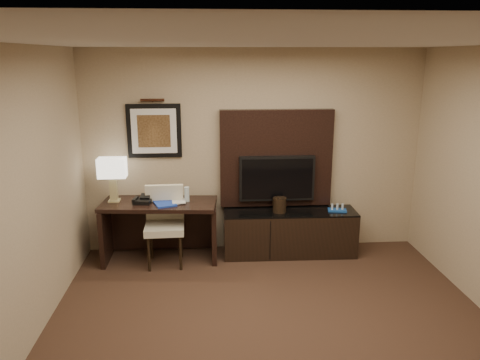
{
  "coord_description": "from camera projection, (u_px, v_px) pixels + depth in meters",
  "views": [
    {
      "loc": [
        -0.6,
        -3.61,
        2.6
      ],
      "look_at": [
        -0.23,
        1.8,
        1.15
      ],
      "focal_mm": 35.0,
      "sensor_mm": 36.0,
      "label": 1
    }
  ],
  "objects": [
    {
      "name": "picture_light",
      "position": [
        152.0,
        100.0,
        5.93
      ],
      "size": [
        0.04,
        0.04,
        0.3
      ],
      "primitive_type": "cylinder",
      "color": "#412214",
      "rests_on": "wall_back"
    },
    {
      "name": "water_bottle",
      "position": [
        187.0,
        194.0,
        5.99
      ],
      "size": [
        0.08,
        0.08,
        0.19
      ],
      "primitive_type": "cylinder",
      "rotation": [
        0.0,
        0.0,
        -0.3
      ],
      "color": "silver",
      "rests_on": "desk"
    },
    {
      "name": "table_lamp",
      "position": [
        113.0,
        179.0,
        5.95
      ],
      "size": [
        0.4,
        0.28,
        0.59
      ],
      "primitive_type": null,
      "rotation": [
        0.0,
        0.0,
        0.22
      ],
      "color": "tan",
      "rests_on": "desk"
    },
    {
      "name": "tv",
      "position": [
        277.0,
        178.0,
        6.21
      ],
      "size": [
        1.0,
        0.08,
        0.6
      ],
      "primitive_type": "cube",
      "color": "black",
      "rests_on": "tv_wall_panel"
    },
    {
      "name": "tv_wall_panel",
      "position": [
        276.0,
        158.0,
        6.24
      ],
      "size": [
        1.5,
        0.12,
        1.3
      ],
      "primitive_type": "cube",
      "color": "black",
      "rests_on": "wall_back"
    },
    {
      "name": "minibar_tray",
      "position": [
        337.0,
        208.0,
        6.19
      ],
      "size": [
        0.26,
        0.18,
        0.09
      ],
      "primitive_type": null,
      "rotation": [
        0.0,
        0.0,
        -0.18
      ],
      "color": "#184A9D",
      "rests_on": "credenza"
    },
    {
      "name": "desk",
      "position": [
        160.0,
        231.0,
        6.08
      ],
      "size": [
        1.5,
        0.74,
        0.78
      ],
      "primitive_type": "cube",
      "rotation": [
        0.0,
        0.0,
        -0.08
      ],
      "color": "black",
      "rests_on": "floor"
    },
    {
      "name": "credenza",
      "position": [
        289.0,
        232.0,
        6.27
      ],
      "size": [
        1.76,
        0.52,
        0.6
      ],
      "primitive_type": "cube",
      "rotation": [
        0.0,
        0.0,
        -0.02
      ],
      "color": "black",
      "rests_on": "floor"
    },
    {
      "name": "wall_back",
      "position": [
        253.0,
        152.0,
        6.26
      ],
      "size": [
        4.5,
        0.01,
        2.7
      ],
      "primitive_type": "cube",
      "color": "tan",
      "rests_on": "floor"
    },
    {
      "name": "blue_folder",
      "position": [
        165.0,
        203.0,
        5.91
      ],
      "size": [
        0.34,
        0.39,
        0.02
      ],
      "primitive_type": "cube",
      "rotation": [
        0.0,
        0.0,
        0.33
      ],
      "color": "#1A3AAB",
      "rests_on": "desk"
    },
    {
      "name": "floor",
      "position": [
        279.0,
        355.0,
        4.2
      ],
      "size": [
        4.5,
        5.0,
        0.01
      ],
      "primitive_type": "cube",
      "color": "#372218",
      "rests_on": "ground"
    },
    {
      "name": "desk_chair",
      "position": [
        165.0,
        227.0,
        5.9
      ],
      "size": [
        0.5,
        0.58,
        1.01
      ],
      "primitive_type": null,
      "rotation": [
        0.0,
        0.0,
        0.04
      ],
      "color": "beige",
      "rests_on": "floor"
    },
    {
      "name": "ice_bucket",
      "position": [
        280.0,
        205.0,
        6.13
      ],
      "size": [
        0.2,
        0.2,
        0.2
      ],
      "primitive_type": "cylinder",
      "rotation": [
        0.0,
        0.0,
        -0.12
      ],
      "color": "black",
      "rests_on": "credenza"
    },
    {
      "name": "ceiling",
      "position": [
        287.0,
        41.0,
        3.5
      ],
      "size": [
        4.5,
        5.0,
        0.01
      ],
      "primitive_type": "cube",
      "color": "silver",
      "rests_on": "wall_back"
    },
    {
      "name": "book",
      "position": [
        172.0,
        194.0,
        5.93
      ],
      "size": [
        0.17,
        0.04,
        0.23
      ],
      "primitive_type": "imported",
      "rotation": [
        0.0,
        0.0,
        0.12
      ],
      "color": "#BDAE95",
      "rests_on": "desk"
    },
    {
      "name": "artwork",
      "position": [
        154.0,
        131.0,
        6.07
      ],
      "size": [
        0.7,
        0.04,
        0.7
      ],
      "primitive_type": "cube",
      "color": "black",
      "rests_on": "wall_back"
    },
    {
      "name": "desk_phone",
      "position": [
        143.0,
        199.0,
        5.94
      ],
      "size": [
        0.24,
        0.22,
        0.11
      ],
      "primitive_type": null,
      "rotation": [
        0.0,
        0.0,
        -0.15
      ],
      "color": "black",
      "rests_on": "desk"
    },
    {
      "name": "wall_left",
      "position": [
        1.0,
        219.0,
        3.7
      ],
      "size": [
        0.01,
        5.0,
        2.7
      ],
      "primitive_type": "cube",
      "color": "tan",
      "rests_on": "floor"
    }
  ]
}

